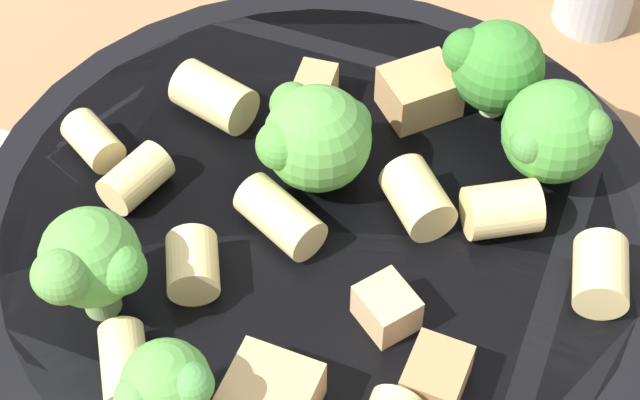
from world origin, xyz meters
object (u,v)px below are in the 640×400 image
chicken_chunk_4 (387,308)px  rigatoni_2 (193,265)px  broccoli_floret_3 (87,264)px  broccoli_floret_4 (496,65)px  rigatoni_0 (136,178)px  chicken_chunk_1 (436,376)px  chicken_chunk_2 (420,92)px  broccoli_floret_2 (554,133)px  rigatoni_4 (418,198)px  broccoli_floret_0 (315,136)px  pasta_bowl (320,249)px  rigatoni_1 (601,274)px  rigatoni_6 (502,209)px  chicken_chunk_0 (315,89)px  rigatoni_7 (119,360)px  rigatoni_3 (214,97)px  broccoli_floret_1 (166,389)px  chicken_chunk_3 (269,399)px  rigatoni_5 (280,217)px  rigatoni_9 (93,141)px

chicken_chunk_4 → rigatoni_2: bearing=-60.3°
rigatoni_2 → broccoli_floret_3: bearing=-22.5°
broccoli_floret_4 → rigatoni_0: bearing=-28.5°
chicken_chunk_1 → chicken_chunk_2: size_ratio=0.79×
broccoli_floret_2 → rigatoni_2: size_ratio=1.90×
rigatoni_0 → rigatoni_4: rigatoni_4 is taller
rigatoni_0 → broccoli_floret_0: bearing=140.3°
pasta_bowl → rigatoni_1: size_ratio=10.13×
pasta_bowl → rigatoni_6: rigatoni_6 is taller
broccoli_floret_0 → chicken_chunk_0: bearing=-135.9°
pasta_bowl → rigatoni_7: size_ratio=9.19×
rigatoni_1 → rigatoni_2: bearing=-48.0°
broccoli_floret_3 → chicken_chunk_2: bearing=174.1°
rigatoni_6 → rigatoni_3: bearing=-74.2°
broccoli_floret_1 → chicken_chunk_3: broccoli_floret_1 is taller
pasta_bowl → rigatoni_1: (-0.04, 0.08, 0.03)m
rigatoni_4 → broccoli_floret_4: bearing=-167.0°
broccoli_floret_2 → rigatoni_5: bearing=-31.1°
rigatoni_6 → broccoli_floret_4: bearing=-138.6°
broccoli_floret_0 → chicken_chunk_3: 0.09m
broccoli_floret_3 → rigatoni_2: size_ratio=2.02×
rigatoni_2 → chicken_chunk_0: size_ratio=1.18×
rigatoni_7 → chicken_chunk_3: bearing=117.0°
chicken_chunk_3 → rigatoni_0: bearing=-106.8°
rigatoni_1 → rigatoni_3: 0.15m
rigatoni_5 → rigatoni_6: (-0.05, 0.05, 0.00)m
rigatoni_4 → pasta_bowl: bearing=-42.6°
broccoli_floret_3 → broccoli_floret_4: size_ratio=1.09×
pasta_bowl → rigatoni_0: size_ratio=10.32×
rigatoni_9 → rigatoni_2: bearing=79.3°
broccoli_floret_3 → broccoli_floret_1: bearing=77.4°
pasta_bowl → chicken_chunk_1: 0.07m
broccoli_floret_3 → rigatoni_7: broccoli_floret_3 is taller
rigatoni_6 → rigatoni_7: (0.12, -0.05, -0.00)m
pasta_bowl → rigatoni_9: size_ratio=11.15×
rigatoni_5 → chicken_chunk_1: 0.07m
broccoli_floret_0 → chicken_chunk_2: bearing=174.9°
rigatoni_5 → rigatoni_9: size_ratio=1.38×
broccoli_floret_3 → rigatoni_7: (0.01, 0.02, -0.02)m
broccoli_floret_2 → broccoli_floret_4: same height
rigatoni_4 → broccoli_floret_2: bearing=154.7°
rigatoni_0 → chicken_chunk_3: 0.10m
pasta_bowl → broccoli_floret_2: size_ratio=6.13×
chicken_chunk_2 → rigatoni_1: bearing=76.5°
rigatoni_6 → rigatoni_2: bearing=-33.9°
broccoli_floret_1 → broccoli_floret_4: bearing=-175.2°
rigatoni_6 → chicken_chunk_0: bearing=-89.6°
rigatoni_5 → pasta_bowl: bearing=155.1°
rigatoni_2 → chicken_chunk_1: 0.08m
broccoli_floret_2 → chicken_chunk_4: broccoli_floret_2 is taller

